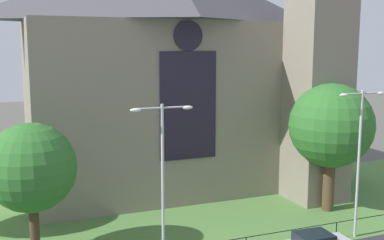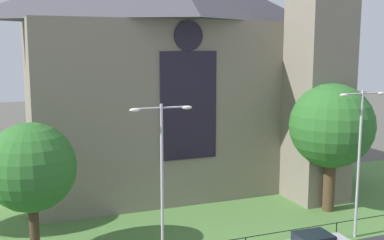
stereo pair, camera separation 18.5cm
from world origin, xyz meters
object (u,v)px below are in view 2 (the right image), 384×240
(tree_left_near, at_px, (31,168))
(tree_right_far, at_px, (345,129))
(streetlamp_far, at_px, (360,147))
(tree_right_near, at_px, (332,126))
(church_building, at_px, (174,68))
(streetlamp_near, at_px, (162,168))

(tree_left_near, bearing_deg, tree_right_far, 13.97)
(streetlamp_far, bearing_deg, tree_right_near, 72.19)
(tree_right_far, bearing_deg, tree_left_near, -166.03)
(church_building, distance_m, tree_right_far, 16.17)
(tree_left_near, distance_m, tree_right_far, 27.62)
(church_building, height_order, tree_left_near, church_building)
(tree_left_near, xyz_separation_m, tree_right_far, (26.80, 6.67, -0.63))
(church_building, height_order, streetlamp_near, church_building)
(tree_left_near, bearing_deg, streetlamp_far, -11.91)
(tree_right_near, relative_size, streetlamp_near, 1.04)
(streetlamp_near, xyz_separation_m, streetlamp_far, (12.85, 0.00, 0.15))
(tree_left_near, height_order, streetlamp_near, streetlamp_near)
(streetlamp_far, bearing_deg, church_building, 115.34)
(church_building, height_order, tree_right_near, church_building)
(tree_left_near, relative_size, streetlamp_near, 0.87)
(tree_right_near, bearing_deg, church_building, 130.34)
(tree_right_far, xyz_separation_m, tree_right_near, (-6.09, -5.96, 1.59))
(tree_right_far, distance_m, streetlamp_far, 13.19)
(tree_right_far, relative_size, tree_right_near, 0.76)
(church_building, xyz_separation_m, streetlamp_near, (-5.84, -14.81, -4.55))
(church_building, xyz_separation_m, tree_left_near, (-12.17, -10.76, -4.90))
(church_building, bearing_deg, streetlamp_near, -111.51)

